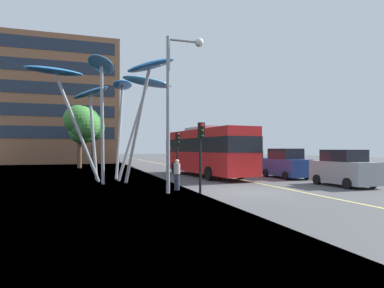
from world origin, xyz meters
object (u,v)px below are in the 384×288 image
(car_parked_mid, at_px, (285,164))
(street_lamp, at_px, (177,92))
(car_parked_near, at_px, (343,169))
(pedestrian, at_px, (177,175))
(red_bus, at_px, (205,149))
(leaf_sculpture, at_px, (110,85))
(car_parked_far, at_px, (248,162))
(traffic_light_kerb_far, at_px, (178,146))
(traffic_light_kerb_near, at_px, (201,142))

(car_parked_mid, xyz_separation_m, street_lamp, (-9.84, -5.59, 3.93))
(car_parked_near, height_order, pedestrian, car_parked_near)
(red_bus, relative_size, pedestrian, 7.29)
(red_bus, distance_m, street_lamp, 10.43)
(leaf_sculpture, bearing_deg, car_parked_mid, -5.49)
(red_bus, height_order, car_parked_far, red_bus)
(leaf_sculpture, relative_size, traffic_light_kerb_far, 3.00)
(red_bus, relative_size, traffic_light_kerb_far, 3.65)
(traffic_light_kerb_far, xyz_separation_m, pedestrian, (-1.06, -3.73, -1.54))
(traffic_light_kerb_far, relative_size, car_parked_near, 0.82)
(street_lamp, bearing_deg, traffic_light_kerb_far, 74.08)
(leaf_sculpture, bearing_deg, car_parked_near, -28.43)
(street_lamp, distance_m, pedestrian, 4.30)
(traffic_light_kerb_near, distance_m, car_parked_far, 14.87)
(car_parked_near, distance_m, pedestrian, 9.72)
(red_bus, bearing_deg, pedestrian, -119.87)
(traffic_light_kerb_far, distance_m, car_parked_mid, 8.58)
(traffic_light_kerb_near, distance_m, car_parked_mid, 10.82)
(car_parked_far, bearing_deg, traffic_light_kerb_near, -125.98)
(traffic_light_kerb_far, distance_m, car_parked_near, 9.99)
(car_parked_near, height_order, car_parked_mid, car_parked_mid)
(traffic_light_kerb_near, xyz_separation_m, car_parked_mid, (8.78, 6.15, -1.47))
(red_bus, xyz_separation_m, pedestrian, (-4.42, -7.70, -1.30))
(leaf_sculpture, bearing_deg, car_parked_far, 20.29)
(red_bus, distance_m, car_parked_far, 5.74)
(leaf_sculpture, xyz_separation_m, traffic_light_kerb_near, (3.78, -7.36, -3.89))
(street_lamp, bearing_deg, leaf_sculpture, 111.85)
(traffic_light_kerb_near, distance_m, car_parked_near, 9.05)
(traffic_light_kerb_far, height_order, street_lamp, street_lamp)
(leaf_sculpture, height_order, street_lamp, street_lamp)
(leaf_sculpture, height_order, pedestrian, leaf_sculpture)
(red_bus, bearing_deg, leaf_sculpture, -164.67)
(red_bus, relative_size, traffic_light_kerb_near, 3.44)
(traffic_light_kerb_near, bearing_deg, street_lamp, 151.73)
(car_parked_mid, xyz_separation_m, car_parked_far, (-0.09, 5.82, -0.05))
(street_lamp, bearing_deg, car_parked_mid, 29.59)
(traffic_light_kerb_far, relative_size, street_lamp, 0.42)
(traffic_light_kerb_near, relative_size, traffic_light_kerb_far, 1.06)
(street_lamp, bearing_deg, traffic_light_kerb_near, -28.27)
(traffic_light_kerb_near, bearing_deg, pedestrian, 113.33)
(traffic_light_kerb_far, height_order, pedestrian, traffic_light_kerb_far)
(red_bus, xyz_separation_m, leaf_sculpture, (-7.47, -2.05, 4.27))
(leaf_sculpture, distance_m, car_parked_mid, 13.71)
(leaf_sculpture, distance_m, traffic_light_kerb_near, 9.14)
(traffic_light_kerb_near, distance_m, traffic_light_kerb_far, 5.44)
(car_parked_mid, relative_size, street_lamp, 0.55)
(traffic_light_kerb_far, xyz_separation_m, car_parked_mid, (8.45, 0.72, -1.33))
(car_parked_near, bearing_deg, street_lamp, 179.56)
(red_bus, bearing_deg, car_parked_mid, -32.59)
(traffic_light_kerb_near, bearing_deg, leaf_sculpture, 117.19)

